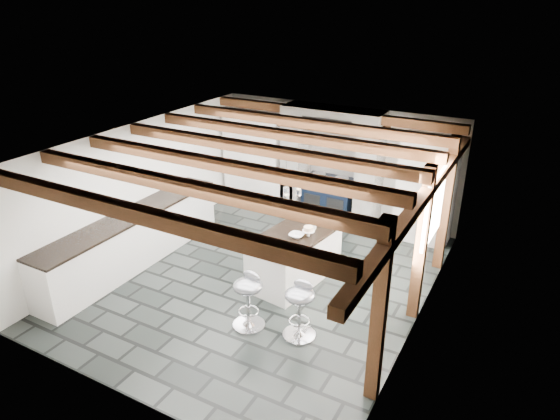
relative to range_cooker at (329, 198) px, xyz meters
The scene contains 6 objects.
ground 2.72m from the range_cooker, 90.00° to the right, with size 6.00×6.00×0.00m, color black.
room_shell 1.52m from the range_cooker, 115.80° to the right, with size 6.00×6.03×6.00m.
range_cooker is the anchor object (origin of this frame).
kitchen_island 2.46m from the range_cooker, 79.42° to the right, with size 1.10×1.77×1.10m.
bar_stool_near 3.89m from the range_cooker, 72.24° to the right, with size 0.45×0.45×0.84m.
bar_stool_far 3.88m from the range_cooker, 83.06° to the right, with size 0.48×0.48×0.84m.
Camera 1 is at (3.63, -6.04, 4.36)m, focal length 32.00 mm.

